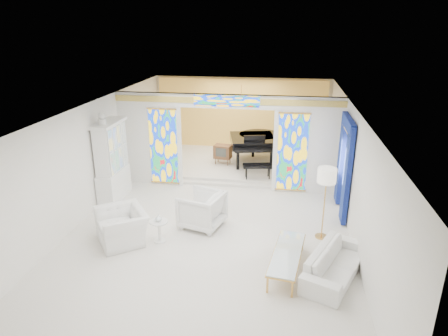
% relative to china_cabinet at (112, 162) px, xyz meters
% --- Properties ---
extents(floor, '(12.00, 12.00, 0.00)m').
position_rel_china_cabinet_xyz_m(floor, '(3.22, -0.60, -1.17)').
color(floor, silver).
rests_on(floor, ground).
extents(ceiling, '(7.00, 12.00, 0.02)m').
position_rel_china_cabinet_xyz_m(ceiling, '(3.22, -0.60, 1.83)').
color(ceiling, silver).
rests_on(ceiling, wall_back).
extents(wall_back, '(7.00, 0.02, 3.00)m').
position_rel_china_cabinet_xyz_m(wall_back, '(3.22, 5.40, 0.33)').
color(wall_back, silver).
rests_on(wall_back, floor).
extents(wall_front, '(7.00, 0.02, 3.00)m').
position_rel_china_cabinet_xyz_m(wall_front, '(3.22, -6.60, 0.33)').
color(wall_front, silver).
rests_on(wall_front, floor).
extents(wall_left, '(0.02, 12.00, 3.00)m').
position_rel_china_cabinet_xyz_m(wall_left, '(-0.28, -0.60, 0.33)').
color(wall_left, silver).
rests_on(wall_left, floor).
extents(wall_right, '(0.02, 12.00, 3.00)m').
position_rel_china_cabinet_xyz_m(wall_right, '(6.72, -0.60, 0.33)').
color(wall_right, silver).
rests_on(wall_right, floor).
extents(partition_wall, '(7.00, 0.22, 3.00)m').
position_rel_china_cabinet_xyz_m(partition_wall, '(3.22, 1.40, 0.48)').
color(partition_wall, silver).
rests_on(partition_wall, floor).
extents(stained_glass_left, '(0.90, 0.04, 2.40)m').
position_rel_china_cabinet_xyz_m(stained_glass_left, '(1.19, 1.29, 0.13)').
color(stained_glass_left, gold).
rests_on(stained_glass_left, partition_wall).
extents(stained_glass_right, '(0.90, 0.04, 2.40)m').
position_rel_china_cabinet_xyz_m(stained_glass_right, '(5.25, 1.29, 0.13)').
color(stained_glass_right, gold).
rests_on(stained_glass_right, partition_wall).
extents(stained_glass_transom, '(2.00, 0.04, 0.34)m').
position_rel_china_cabinet_xyz_m(stained_glass_transom, '(3.22, 1.29, 1.65)').
color(stained_glass_transom, gold).
rests_on(stained_glass_transom, partition_wall).
extents(alcove_platform, '(6.80, 3.80, 0.18)m').
position_rel_china_cabinet_xyz_m(alcove_platform, '(3.22, 3.50, -1.08)').
color(alcove_platform, silver).
rests_on(alcove_platform, floor).
extents(gold_curtain_back, '(6.70, 0.10, 2.90)m').
position_rel_china_cabinet_xyz_m(gold_curtain_back, '(3.22, 5.28, 0.33)').
color(gold_curtain_back, '#E6AD50').
rests_on(gold_curtain_back, wall_back).
extents(chandelier, '(0.48, 0.48, 0.30)m').
position_rel_china_cabinet_xyz_m(chandelier, '(3.42, 3.40, 1.38)').
color(chandelier, '#C69445').
rests_on(chandelier, ceiling).
extents(blue_drapes, '(0.14, 1.85, 2.65)m').
position_rel_china_cabinet_xyz_m(blue_drapes, '(6.62, 0.10, 0.41)').
color(blue_drapes, navy).
rests_on(blue_drapes, wall_right).
extents(china_cabinet, '(0.56, 1.46, 2.72)m').
position_rel_china_cabinet_xyz_m(china_cabinet, '(0.00, 0.00, 0.00)').
color(china_cabinet, white).
rests_on(china_cabinet, floor).
extents(armchair_left, '(1.59, 1.62, 0.80)m').
position_rel_china_cabinet_xyz_m(armchair_left, '(1.21, -2.36, -0.77)').
color(armchair_left, white).
rests_on(armchair_left, floor).
extents(armchair_right, '(1.27, 1.25, 0.94)m').
position_rel_china_cabinet_xyz_m(armchair_right, '(2.96, -1.32, -0.70)').
color(armchair_right, silver).
rests_on(armchair_right, floor).
extents(sofa, '(1.59, 2.24, 0.61)m').
position_rel_china_cabinet_xyz_m(sofa, '(6.17, -3.04, -0.86)').
color(sofa, white).
rests_on(sofa, floor).
extents(side_table, '(0.58, 0.58, 0.55)m').
position_rel_china_cabinet_xyz_m(side_table, '(2.10, -2.24, -0.81)').
color(side_table, white).
rests_on(side_table, floor).
extents(vase, '(0.20, 0.20, 0.17)m').
position_rel_china_cabinet_xyz_m(vase, '(2.10, -2.24, -0.54)').
color(vase, white).
rests_on(vase, side_table).
extents(coffee_table, '(0.85, 1.97, 0.43)m').
position_rel_china_cabinet_xyz_m(coffee_table, '(5.17, -2.98, -0.78)').
color(coffee_table, silver).
rests_on(coffee_table, floor).
extents(floor_lamp, '(0.55, 0.55, 1.82)m').
position_rel_china_cabinet_xyz_m(floor_lamp, '(6.02, -1.43, 0.39)').
color(floor_lamp, '#C69445').
rests_on(floor_lamp, floor).
extents(grand_piano, '(2.07, 3.19, 1.18)m').
position_rel_china_cabinet_xyz_m(grand_piano, '(3.97, 3.58, -0.19)').
color(grand_piano, black).
rests_on(grand_piano, alcove_platform).
extents(tv_console, '(0.66, 0.51, 0.70)m').
position_rel_china_cabinet_xyz_m(tv_console, '(2.81, 3.12, -0.54)').
color(tv_console, brown).
rests_on(tv_console, alcove_platform).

